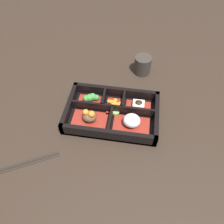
# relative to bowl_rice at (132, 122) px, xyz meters

# --- Properties ---
(ground_plane) EXTENTS (3.00, 3.00, 0.00)m
(ground_plane) POSITION_rel_bowl_rice_xyz_m (0.07, -0.04, -0.03)
(ground_plane) COLOR black
(bento_base) EXTENTS (0.31, 0.20, 0.01)m
(bento_base) POSITION_rel_bowl_rice_xyz_m (0.07, -0.04, -0.03)
(bento_base) COLOR black
(bento_base) RESTS_ON ground_plane
(bento_rim) EXTENTS (0.31, 0.20, 0.05)m
(bento_rim) POSITION_rel_bowl_rice_xyz_m (0.07, -0.04, -0.01)
(bento_rim) COLOR black
(bento_rim) RESTS_ON ground_plane
(bowl_rice) EXTENTS (0.12, 0.07, 0.05)m
(bowl_rice) POSITION_rel_bowl_rice_xyz_m (0.00, 0.00, 0.00)
(bowl_rice) COLOR maroon
(bowl_rice) RESTS_ON bento_base
(bowl_stew) EXTENTS (0.12, 0.07, 0.06)m
(bowl_stew) POSITION_rel_bowl_rice_xyz_m (0.14, 0.00, -0.00)
(bowl_stew) COLOR maroon
(bowl_stew) RESTS_ON bento_base
(bowl_tofu) EXTENTS (0.09, 0.05, 0.03)m
(bowl_tofu) POSITION_rel_bowl_rice_xyz_m (-0.02, -0.08, -0.01)
(bowl_tofu) COLOR maroon
(bowl_tofu) RESTS_ON bento_base
(bowl_carrots) EXTENTS (0.05, 0.05, 0.02)m
(bowl_carrots) POSITION_rel_bowl_rice_xyz_m (0.07, -0.08, -0.01)
(bowl_carrots) COLOR maroon
(bowl_carrots) RESTS_ON bento_base
(bowl_greens) EXTENTS (0.08, 0.05, 0.03)m
(bowl_greens) POSITION_rel_bowl_rice_xyz_m (0.16, -0.09, -0.01)
(bowl_greens) COLOR maroon
(bowl_greens) RESTS_ON bento_base
(bowl_pickles) EXTENTS (0.04, 0.03, 0.01)m
(bowl_pickles) POSITION_rel_bowl_rice_xyz_m (0.06, -0.05, -0.02)
(bowl_pickles) COLOR maroon
(bowl_pickles) RESTS_ON bento_base
(tea_cup) EXTENTS (0.07, 0.07, 0.07)m
(tea_cup) POSITION_rel_bowl_rice_xyz_m (-0.02, -0.28, 0.01)
(tea_cup) COLOR #2D2823
(tea_cup) RESTS_ON ground_plane
(chopsticks) EXTENTS (0.21, 0.12, 0.01)m
(chopsticks) POSITION_rel_bowl_rice_xyz_m (0.31, 0.19, -0.03)
(chopsticks) COLOR black
(chopsticks) RESTS_ON ground_plane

